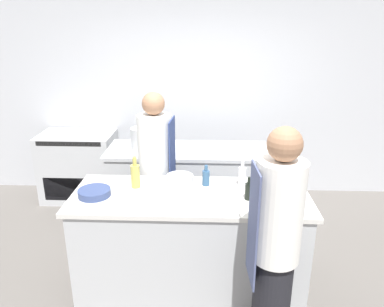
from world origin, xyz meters
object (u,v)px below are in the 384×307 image
Objects in this scene: chef_at_stove at (156,173)px; cup at (262,178)px; chef_at_prep_near at (275,247)px; bowl_mixing_large at (94,193)px; bottle_vinegar at (206,177)px; bowl_prep_small at (180,180)px; oven_range at (79,166)px; bottle_wine at (249,191)px; bottle_olive_oil at (135,175)px; bottle_cooking_oil at (242,176)px; stockpot at (142,138)px; bottle_sauce at (268,192)px.

chef_at_stove is 20.54× the size of cup.
chef_at_prep_near is 6.26× the size of bowl_mixing_large.
cup is at bearing 10.41° from bottle_vinegar.
bowl_prep_small is at bearing 37.63° from chef_at_stove.
oven_range is at bearing 113.11° from bowl_mixing_large.
chef_at_prep_near is 0.67m from bottle_wine.
bowl_mixing_large is (-0.32, -0.19, -0.08)m from bottle_olive_oil.
stockpot is (-1.08, 1.02, 0.03)m from bottle_cooking_oil.
stockpot is (-0.75, 1.01, 0.05)m from bottle_vinegar.
cup is 0.32× the size of stockpot.
stockpot is at bearing -153.55° from chef_at_stove.
oven_range is 3.51× the size of bowl_mixing_large.
chef_at_stove is at bearing 140.40° from bottle_vinegar.
bottle_sauce is 0.82m from bowl_prep_small.
bowl_mixing_large is (-0.95, -0.26, -0.05)m from bottle_vinegar.
chef_at_stove is 1.29m from bottle_sauce.
stockpot reaches higher than bowl_prep_small.
oven_range is 3.35m from chef_at_prep_near.
bottle_wine reaches higher than cup.
oven_range is 5.00× the size of bottle_vinegar.
chef_at_prep_near is 7.04× the size of bowl_prep_small.
bowl_prep_small is at bearing 155.27° from bottle_wine.
cup is at bearing 66.44° from bottle_wine.
chef_at_prep_near is 5.98× the size of bottle_olive_oil.
chef_at_stove reaches higher than bottle_sauce.
stockpot is (0.98, -0.55, 0.59)m from oven_range.
bottle_vinegar is 0.70× the size of bowl_mixing_large.
stockpot reaches higher than bottle_wine.
oven_range is at bearing 38.24° from chef_at_prep_near.
bowl_prep_small is (-0.72, 0.92, 0.08)m from chef_at_prep_near.
chef_at_prep_near reaches higher than chef_at_stove.
bottle_vinegar is 0.97× the size of bottle_wine.
oven_range is 3.45× the size of bottle_sauce.
bottle_wine is at bearing -41.40° from oven_range.
bottle_vinegar is at bearing -169.59° from cup.
bottle_cooking_oil is 0.40m from bottle_sauce.
bottle_sauce is (0.14, -0.09, 0.03)m from bottle_wine.
bottle_wine is (0.36, -0.27, 0.00)m from bottle_vinegar.
bottle_vinegar reaches higher than cup.
chef_at_prep_near reaches higher than bowl_mixing_large.
cup is (0.16, 0.37, -0.04)m from bottle_wine.
bottle_olive_oil is at bearing -173.89° from bottle_vinegar.
bottle_cooking_oil is at bearing 67.50° from chef_at_stove.
cup is (2.25, -1.47, 0.50)m from oven_range.
chef_at_prep_near reaches higher than oven_range.
bowl_prep_small is (-0.24, 0.00, -0.03)m from bottle_vinegar.
cup is (0.02, 0.45, -0.07)m from bottle_sauce.
bowl_prep_small is (0.39, 0.07, -0.07)m from bottle_olive_oil.
chef_at_stove reaches higher than oven_range.
bottle_cooking_oil is at bearing 96.56° from bottle_wine.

